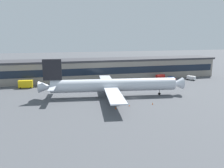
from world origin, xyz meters
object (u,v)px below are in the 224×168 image
object	(u,v)px
catering_truck	(25,84)
crew_van	(191,78)
airliner	(112,85)
traffic_cone_2	(129,105)
traffic_cone_0	(153,104)
baggage_tug	(174,80)
follow_me_car	(172,78)
traffic_cone_1	(116,108)
stair_truck	(160,77)

from	to	relation	value
catering_truck	crew_van	size ratio (longest dim) A/B	1.32
airliner	crew_van	xyz separation A→B (m)	(58.39, 25.76, -3.81)
catering_truck	traffic_cone_2	xyz separation A→B (m)	(43.24, -44.34, -1.97)
crew_van	traffic_cone_2	distance (m)	69.64
traffic_cone_0	baggage_tug	bearing A→B (deg)	51.00
baggage_tug	follow_me_car	xyz separation A→B (m)	(2.32, 6.82, 0.00)
catering_truck	traffic_cone_1	distance (m)	59.38
airliner	traffic_cone_2	size ratio (longest dim) A/B	102.53
stair_truck	traffic_cone_0	size ratio (longest dim) A/B	9.45
follow_me_car	traffic_cone_1	size ratio (longest dim) A/B	6.49
crew_van	baggage_tug	xyz separation A→B (m)	(-13.87, -2.77, -0.37)
catering_truck	traffic_cone_1	size ratio (longest dim) A/B	10.19
catering_truck	stair_truck	xyz separation A→B (m)	(79.47, 1.84, -0.31)
traffic_cone_2	baggage_tug	bearing A→B (deg)	43.13
follow_me_car	baggage_tug	bearing A→B (deg)	-108.76
traffic_cone_1	traffic_cone_2	world-z (taller)	traffic_cone_1
baggage_tug	traffic_cone_0	size ratio (longest dim) A/B	5.99
catering_truck	follow_me_car	distance (m)	87.34
airliner	traffic_cone_1	world-z (taller)	airliner
baggage_tug	catering_truck	bearing A→B (deg)	176.48
stair_truck	crew_van	bearing A→B (deg)	-12.51
airliner	stair_truck	xyz separation A→B (m)	(39.00, 30.07, -3.29)
follow_me_car	traffic_cone_2	xyz separation A→B (m)	(-44.08, -45.93, -0.77)
crew_van	traffic_cone_0	world-z (taller)	crew_van
traffic_cone_2	airliner	bearing A→B (deg)	99.74
stair_truck	traffic_cone_1	xyz separation A→B (m)	(-42.35, -48.14, -1.61)
traffic_cone_0	stair_truck	bearing A→B (deg)	60.47
catering_truck	traffic_cone_2	world-z (taller)	catering_truck
follow_me_car	stair_truck	bearing A→B (deg)	178.16
traffic_cone_2	catering_truck	bearing A→B (deg)	134.28
airliner	traffic_cone_0	distance (m)	21.23
baggage_tug	airliner	bearing A→B (deg)	-152.68
crew_van	traffic_cone_2	world-z (taller)	crew_van
follow_me_car	traffic_cone_1	world-z (taller)	follow_me_car
stair_truck	traffic_cone_0	world-z (taller)	stair_truck
baggage_tug	crew_van	bearing A→B (deg)	11.28
airliner	traffic_cone_1	distance (m)	19.03
crew_van	airliner	bearing A→B (deg)	-156.19
airliner	baggage_tug	distance (m)	50.29
crew_van	baggage_tug	size ratio (longest dim) A/B	1.37
stair_truck	airliner	bearing A→B (deg)	-142.37
airliner	traffic_cone_2	distance (m)	17.09
baggage_tug	stair_truck	size ratio (longest dim) A/B	0.63
follow_me_car	catering_truck	bearing A→B (deg)	-178.95
baggage_tug	stair_truck	world-z (taller)	stair_truck
baggage_tug	stair_truck	bearing A→B (deg)	128.03
stair_truck	traffic_cone_2	distance (m)	58.72
stair_truck	traffic_cone_1	distance (m)	64.14
baggage_tug	traffic_cone_2	xyz separation A→B (m)	(-41.76, -39.12, -0.76)
crew_van	follow_me_car	size ratio (longest dim) A/B	1.19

